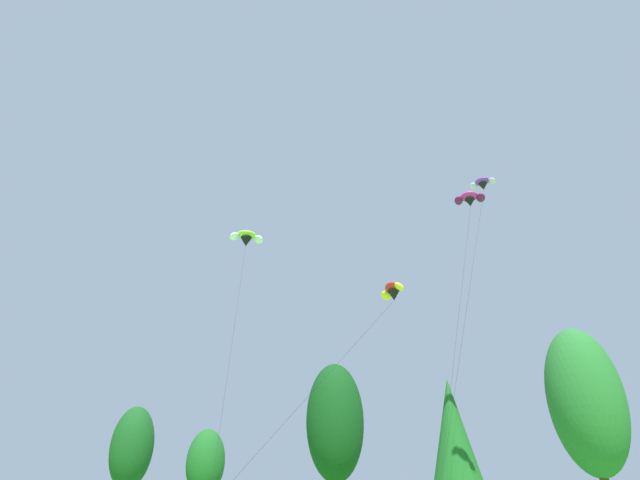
{
  "coord_description": "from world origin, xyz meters",
  "views": [
    {
      "loc": [
        10.38,
        -3.12,
        2.23
      ],
      "look_at": [
        -1.67,
        20.81,
        15.92
      ],
      "focal_mm": 27.88,
      "sensor_mm": 36.0,
      "label": 1
    }
  ],
  "objects_px": {
    "parafoil_kite_mid_magenta": "(470,199)",
    "parafoil_kite_low_purple": "(483,184)",
    "parafoil_kite_high_red_yellow": "(393,291)",
    "parafoil_kite_far_lime_white": "(246,238)"
  },
  "relations": [
    {
      "from": "parafoil_kite_high_red_yellow",
      "to": "parafoil_kite_low_purple",
      "type": "relative_size",
      "value": 0.55
    },
    {
      "from": "parafoil_kite_high_red_yellow",
      "to": "parafoil_kite_mid_magenta",
      "type": "bearing_deg",
      "value": 64.38
    },
    {
      "from": "parafoil_kite_high_red_yellow",
      "to": "parafoil_kite_low_purple",
      "type": "distance_m",
      "value": 14.04
    },
    {
      "from": "parafoil_kite_high_red_yellow",
      "to": "parafoil_kite_mid_magenta",
      "type": "xyz_separation_m",
      "value": [
        4.63,
        9.65,
        11.29
      ]
    },
    {
      "from": "parafoil_kite_mid_magenta",
      "to": "parafoil_kite_low_purple",
      "type": "relative_size",
      "value": 1.03
    },
    {
      "from": "parafoil_kite_far_lime_white",
      "to": "parafoil_kite_low_purple",
      "type": "height_order",
      "value": "parafoil_kite_low_purple"
    },
    {
      "from": "parafoil_kite_mid_magenta",
      "to": "parafoil_kite_low_purple",
      "type": "xyz_separation_m",
      "value": [
        1.59,
        -2.98,
        -0.62
      ]
    },
    {
      "from": "parafoil_kite_mid_magenta",
      "to": "parafoil_kite_low_purple",
      "type": "height_order",
      "value": "parafoil_kite_mid_magenta"
    },
    {
      "from": "parafoil_kite_high_red_yellow",
      "to": "parafoil_kite_mid_magenta",
      "type": "relative_size",
      "value": 0.53
    },
    {
      "from": "parafoil_kite_far_lime_white",
      "to": "parafoil_kite_low_purple",
      "type": "relative_size",
      "value": 0.94
    }
  ]
}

